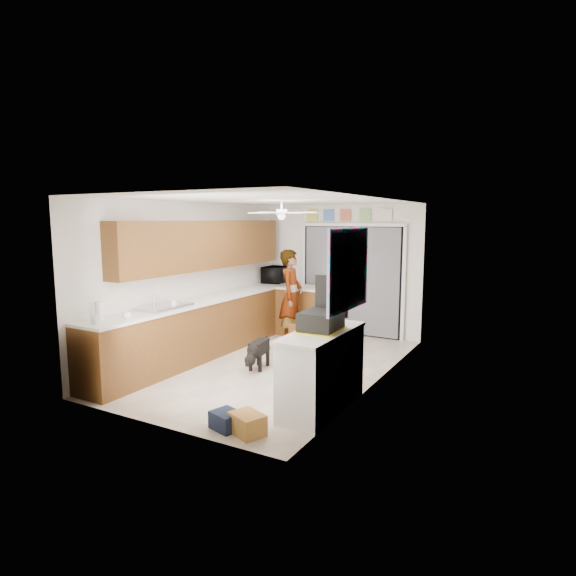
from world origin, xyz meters
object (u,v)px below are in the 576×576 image
at_px(navy_crate, 226,420).
at_px(microwave, 276,274).
at_px(paper_towel_roll, 99,311).
at_px(cup, 127,315).
at_px(man, 291,296).
at_px(dog, 259,353).
at_px(suitcase, 321,321).
at_px(cardboard_box, 247,424).

bearing_deg(navy_crate, microwave, 114.22).
bearing_deg(paper_towel_roll, navy_crate, -4.91).
bearing_deg(cup, navy_crate, -11.94).
bearing_deg(navy_crate, man, 108.12).
xyz_separation_m(microwave, dog, (1.17, -2.50, -0.87)).
bearing_deg(man, suitcase, -157.49).
relative_size(microwave, cardboard_box, 1.69).
bearing_deg(cardboard_box, cup, 169.53).
xyz_separation_m(cup, paper_towel_roll, (-0.26, -0.21, 0.07)).
distance_m(paper_towel_roll, dog, 2.34).
bearing_deg(paper_towel_roll, cup, 39.62).
height_order(cup, man, man).
distance_m(microwave, paper_towel_roll, 4.27).
xyz_separation_m(microwave, man, (0.83, -0.88, -0.26)).
xyz_separation_m(suitcase, cardboard_box, (-0.36, -1.02, -0.94)).
height_order(microwave, cardboard_box, microwave).
distance_m(microwave, navy_crate, 4.98).
height_order(suitcase, cardboard_box, suitcase).
relative_size(paper_towel_roll, suitcase, 0.44).
height_order(cup, dog, cup).
bearing_deg(dog, navy_crate, -76.85).
distance_m(suitcase, man, 3.13).
relative_size(microwave, navy_crate, 1.95).
bearing_deg(man, dog, 179.24).
relative_size(suitcase, dog, 0.88).
relative_size(cardboard_box, man, 0.21).
height_order(suitcase, man, man).
xyz_separation_m(suitcase, man, (-1.79, 2.55, -0.21)).
relative_size(cup, dog, 0.18).
distance_m(man, dog, 1.76).
bearing_deg(paper_towel_roll, man, 74.21).
xyz_separation_m(microwave, suitcase, (2.63, -3.43, -0.05)).
distance_m(cardboard_box, man, 3.92).
bearing_deg(cardboard_box, paper_towel_roll, 175.64).
relative_size(paper_towel_roll, man, 0.14).
height_order(microwave, paper_towel_roll, microwave).
bearing_deg(cardboard_box, dog, 119.38).
distance_m(cardboard_box, navy_crate, 0.27).
bearing_deg(cup, cardboard_box, -10.47).
distance_m(microwave, suitcase, 4.32).
distance_m(navy_crate, dog, 2.13).
height_order(microwave, dog, microwave).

